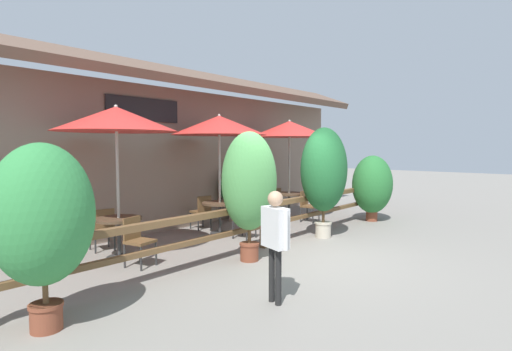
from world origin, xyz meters
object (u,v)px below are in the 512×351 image
potted_plant_tall_tropical (237,190)px  chair_near_wallside (103,227)px  potted_plant_entrance_palm (249,183)px  dining_table_middle (220,209)px  potted_plant_corner_fern (372,185)px  potted_plant_broad_leaf (43,217)px  patio_umbrella_near (116,119)px  chair_far_wallside (273,200)px  chair_middle_streetside (242,217)px  potted_plant_small_flowering (324,171)px  dining_table_far (289,198)px  dining_table_near (119,226)px  pedestrian (275,232)px  chair_far_streetside (308,204)px  patio_umbrella_far (289,129)px  patio_umbrella_middle (219,125)px  chair_middle_wallside (202,210)px  chair_near_streetside (137,239)px

potted_plant_tall_tropical → chair_near_wallside: bearing=-177.6°
chair_near_wallside → potted_plant_entrance_palm: potted_plant_entrance_palm is taller
dining_table_middle → potted_plant_corner_fern: size_ratio=0.46×
potted_plant_broad_leaf → patio_umbrella_near: bearing=44.4°
chair_far_wallside → potted_plant_broad_leaf: (-7.68, -2.73, 0.83)m
chair_middle_streetside → chair_far_wallside: 3.01m
potted_plant_small_flowering → chair_middle_streetside: bearing=132.6°
patio_umbrella_near → dining_table_far: 5.82m
dining_table_near → potted_plant_entrance_palm: potted_plant_entrance_palm is taller
chair_near_wallside → pedestrian: size_ratio=0.57×
dining_table_far → chair_far_streetside: (0.03, -0.64, -0.12)m
patio_umbrella_far → potted_plant_tall_tropical: (-1.24, 0.93, -1.74)m
potted_plant_entrance_palm → pedestrian: (-1.30, -1.62, -0.48)m
patio_umbrella_middle → chair_middle_wallside: bearing=85.3°
dining_table_middle → patio_umbrella_far: bearing=-2.5°
dining_table_near → pedestrian: bearing=-86.9°
pedestrian → dining_table_middle: bearing=-17.9°
dining_table_near → dining_table_middle: 2.75m
dining_table_near → chair_near_wallside: 0.74m
patio_umbrella_middle → chair_middle_wallside: size_ratio=3.32×
chair_far_wallside → patio_umbrella_middle: bearing=16.7°
pedestrian → patio_umbrella_far: bearing=-39.0°
chair_middle_wallside → potted_plant_entrance_palm: bearing=74.0°
chair_middle_streetside → chair_middle_wallside: same height
chair_near_streetside → pedestrian: bearing=-98.5°
chair_near_streetside → patio_umbrella_far: bearing=-6.4°
potted_plant_small_flowering → potted_plant_tall_tropical: potted_plant_small_flowering is taller
potted_plant_tall_tropical → pedestrian: pedestrian is taller
dining_table_near → chair_far_wallside: chair_far_wallside is taller
dining_table_middle → potted_plant_small_flowering: 2.67m
patio_umbrella_far → pedestrian: patio_umbrella_far is taller
patio_umbrella_near → patio_umbrella_middle: bearing=1.9°
chair_middle_wallside → dining_table_far: (2.64, -0.84, 0.12)m
chair_near_wallside → chair_far_streetside: (5.42, -1.39, 0.00)m
dining_table_middle → chair_far_streetside: (2.73, -0.76, -0.12)m
patio_umbrella_far → potted_plant_tall_tropical: bearing=143.3°
dining_table_middle → potted_plant_small_flowering: potted_plant_small_flowering is taller
dining_table_near → dining_table_far: size_ratio=1.00×
patio_umbrella_far → chair_middle_streetside: bearing=-167.3°
patio_umbrella_middle → patio_umbrella_far: 2.70m
dining_table_near → patio_umbrella_middle: (2.75, 0.09, 2.02)m
patio_umbrella_far → potted_plant_broad_leaf: (-7.62, -2.09, -1.31)m
patio_umbrella_middle → patio_umbrella_near: bearing=-178.1°
dining_table_near → chair_near_streetside: size_ratio=0.99×
patio_umbrella_near → pedestrian: size_ratio=1.90×
dining_table_middle → chair_middle_wallside: chair_middle_wallside is taller
chair_far_wallside → potted_plant_broad_leaf: potted_plant_broad_leaf is taller
chair_middle_streetside → dining_table_far: bearing=4.8°
patio_umbrella_far → dining_table_far: patio_umbrella_far is taller
chair_near_streetside → potted_plant_small_flowering: (4.13, -1.30, 1.07)m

